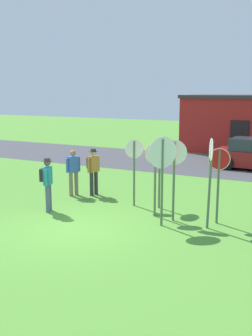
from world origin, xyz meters
name	(u,v)px	position (x,y,z in m)	size (l,w,h in m)	color
ground_plane	(73,229)	(0.00, 0.00, 0.00)	(80.00, 80.00, 0.00)	#518E33
street_asphalt	(195,163)	(0.00, 11.51, 0.00)	(60.00, 6.40, 0.01)	#424247
building_background	(248,123)	(1.59, 17.58, 1.77)	(7.64, 5.30, 3.54)	#B2231E
stop_sign_center_cluster	(210,169)	(3.36, 1.80, 1.69)	(0.27, 0.58, 2.55)	#51664C
stop_sign_leaning_left	(134,162)	(0.52, 2.91, 1.48)	(0.52, 0.34, 2.23)	#51664C
stop_sign_far_back	(174,166)	(2.23, 2.01, 1.64)	(0.71, 0.20, 2.42)	#51664C
stop_sign_rear_left	(160,163)	(1.38, 3.02, 1.52)	(0.19, 0.74, 2.23)	#51664C
stop_sign_low_front	(219,174)	(3.46, 2.33, 1.47)	(0.58, 0.26, 2.21)	#51664C
stop_sign_tallest	(155,167)	(1.58, 2.15, 1.54)	(0.50, 0.46, 2.30)	#51664C
stop_sign_nearest	(162,164)	(2.09, 1.42, 1.79)	(0.56, 0.73, 2.57)	#51664C
person_with_sunhat	(93,168)	(-1.42, 3.49, 1.01)	(0.43, 0.55, 1.74)	#2D2D33
person_in_teal	(47,181)	(-1.66, 1.09, 1.01)	(0.44, 0.53, 1.74)	#4C5670
person_in_blue	(73,170)	(-2.03, 3.11, 0.95)	(0.37, 0.51, 1.69)	#7A6B56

